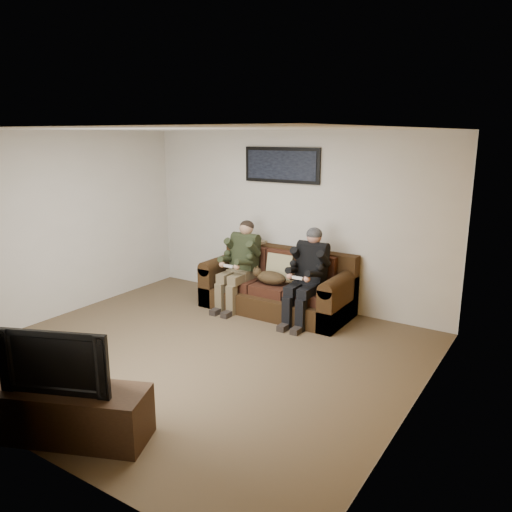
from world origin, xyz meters
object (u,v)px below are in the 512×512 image
Objects in this scene: tv_stand at (65,413)px; person_left at (240,260)px; framed_poster at (282,165)px; person_right at (308,270)px; cat at (270,277)px; sofa at (279,288)px; television at (59,358)px.

person_left is at bearing 77.21° from tv_stand.
framed_poster is at bearing 70.94° from tv_stand.
person_right is 0.63m from cat.
sofa reaches higher than cat.
sofa is 1.51× the size of tv_stand.
person_right is 1.04× the size of framed_poster.
framed_poster reaches higher than cat.
person_left reaches higher than sofa.
tv_stand is (0.07, -3.78, -0.11)m from sofa.
person_left reaches higher than tv_stand.
person_right reaches higher than cat.
cat is 0.68× the size of television.
television is at bearing -88.96° from sofa.
person_right reaches higher than tv_stand.
person_right is (0.56, -0.18, 0.39)m from sofa.
cat is 3.60m from tv_stand.
person_right is 3.66m from tv_stand.
sofa is at bearing 68.30° from tv_stand.
tv_stand is 0.51m from television.
tv_stand is at bearing -88.96° from sofa.
framed_poster reaches higher than person_left.
person_left is 1.12m from person_right.
person_left is 1.96× the size of cat.
framed_poster reaches higher than television.
sofa is 1.68× the size of person_right.
sofa is 1.69× the size of person_left.
framed_poster is (-0.20, 0.39, 1.76)m from sofa.
person_right is at bearing -36.80° from framed_poster.
cat is at bearing 68.99° from tv_stand.
person_right is at bearing 0.78° from cat.
tv_stand is (0.63, -3.60, -0.50)m from person_left.
person_left reaches higher than television.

